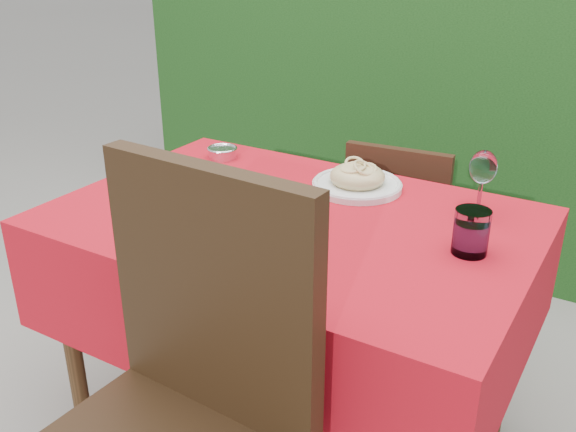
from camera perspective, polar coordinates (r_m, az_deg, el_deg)
The scene contains 11 objects.
ground at distance 2.13m, azimuth 0.25°, elevation -18.62°, with size 60.00×60.00×0.00m, color slate.
hedge at distance 3.05m, azimuth 15.81°, elevation 13.27°, with size 3.20×0.55×1.78m.
dining_table at distance 1.78m, azimuth 0.28°, elevation -4.34°, with size 1.26×0.86×0.75m.
chair_near at distance 1.29m, azimuth -9.82°, elevation -16.47°, with size 0.50×0.50×1.07m.
chair_far at distance 2.33m, azimuth 9.91°, elevation -1.39°, with size 0.39×0.39×0.79m.
pizza_plate at distance 1.68m, azimuth -2.82°, elevation 0.81°, with size 0.36×0.36×0.07m.
pasta_plate at distance 1.89m, azimuth 6.17°, elevation 3.18°, with size 0.26×0.26×0.07m.
water_glass at distance 1.55m, azimuth 15.95°, elevation -1.55°, with size 0.08×0.08×0.11m.
wine_glass at distance 1.75m, azimuth 16.95°, elevation 3.95°, with size 0.07×0.07×0.18m.
fork at distance 1.85m, azimuth -10.24°, elevation 1.68°, with size 0.02×0.18×0.00m, color silver.
steel_ramekin at distance 2.15m, azimuth -5.85°, elevation 5.57°, with size 0.09×0.09×0.03m, color silver.
Camera 1 is at (0.80, -1.34, 1.44)m, focal length 40.00 mm.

